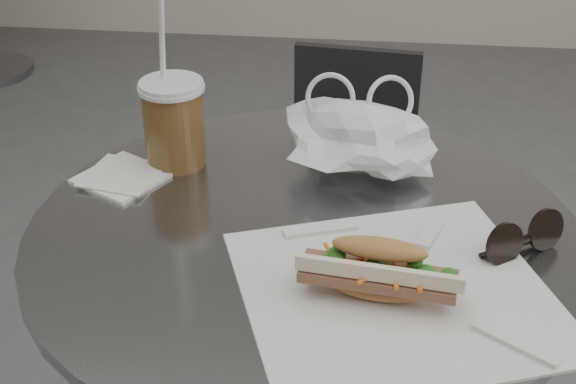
# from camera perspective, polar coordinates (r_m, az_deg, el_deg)

# --- Properties ---
(cafe_table) EXTENTS (0.76, 0.76, 0.74)m
(cafe_table) POSITION_cam_1_polar(r_m,az_deg,el_deg) (1.27, 1.00, -12.97)
(cafe_table) COLOR slate
(cafe_table) RESTS_ON ground
(chair_far) EXTENTS (0.37, 0.39, 0.70)m
(chair_far) POSITION_cam_1_polar(r_m,az_deg,el_deg) (1.89, 3.91, -2.25)
(chair_far) COLOR #29292B
(chair_far) RESTS_ON ground
(sandwich_paper) EXTENTS (0.46, 0.45, 0.00)m
(sandwich_paper) POSITION_cam_1_polar(r_m,az_deg,el_deg) (0.98, 7.68, -7.10)
(sandwich_paper) COLOR white
(sandwich_paper) RESTS_ON cafe_table
(banh_mi) EXTENTS (0.24, 0.12, 0.08)m
(banh_mi) POSITION_cam_1_polar(r_m,az_deg,el_deg) (0.95, 6.44, -5.58)
(banh_mi) COLOR #C08848
(banh_mi) RESTS_ON sandwich_paper
(iced_coffee) EXTENTS (0.10, 0.10, 0.29)m
(iced_coffee) POSITION_cam_1_polar(r_m,az_deg,el_deg) (1.24, -8.13, 4.99)
(iced_coffee) COLOR brown
(iced_coffee) RESTS_ON cafe_table
(sunglasses) EXTENTS (0.12, 0.09, 0.06)m
(sunglasses) POSITION_cam_1_polar(r_m,az_deg,el_deg) (1.08, 16.38, -3.24)
(sunglasses) COLOR black
(sunglasses) RESTS_ON cafe_table
(plastic_bag) EXTENTS (0.24, 0.19, 0.11)m
(plastic_bag) POSITION_cam_1_polar(r_m,az_deg,el_deg) (1.21, 4.99, 3.68)
(plastic_bag) COLOR white
(plastic_bag) RESTS_ON cafe_table
(napkin_stack) EXTENTS (0.16, 0.16, 0.01)m
(napkin_stack) POSITION_cam_1_polar(r_m,az_deg,el_deg) (1.23, -11.68, 1.09)
(napkin_stack) COLOR white
(napkin_stack) RESTS_ON cafe_table
(drink_can) EXTENTS (0.06, 0.06, 0.11)m
(drink_can) POSITION_cam_1_polar(r_m,az_deg,el_deg) (1.27, -7.81, 5.11)
(drink_can) COLOR #659A5A
(drink_can) RESTS_ON cafe_table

